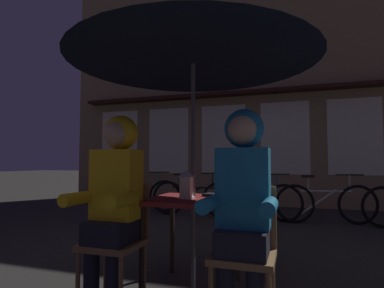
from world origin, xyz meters
TOP-DOWN VIEW (x-y plane):
  - cafe_table at (0.00, 0.00)m, footprint 0.72×0.72m
  - patio_umbrella at (0.00, 0.00)m, footprint 2.10×2.10m
  - lantern at (-0.03, -0.07)m, footprint 0.11×0.11m
  - chair_left at (-0.48, -0.37)m, footprint 0.40×0.40m
  - chair_right at (0.48, -0.37)m, footprint 0.40×0.40m
  - person_left_hooded at (-0.48, -0.43)m, footprint 0.45×0.56m
  - person_right_hooded at (0.48, -0.43)m, footprint 0.45×0.56m
  - shopfront_building at (-0.12, 5.40)m, footprint 10.00×0.93m
  - bicycle_nearest at (-2.29, 3.48)m, footprint 1.64×0.46m
  - bicycle_second at (-1.07, 3.32)m, footprint 1.68×0.12m
  - bicycle_third at (0.12, 3.30)m, footprint 1.67×0.33m
  - bicycle_fourth at (1.30, 3.26)m, footprint 1.66×0.36m
  - book at (0.15, 0.18)m, footprint 0.23×0.18m

SIDE VIEW (x-z plane):
  - bicycle_nearest at x=-2.29m, z-range -0.07..0.77m
  - bicycle_second at x=-1.07m, z-range -0.07..0.77m
  - bicycle_third at x=0.12m, z-range -0.07..0.77m
  - bicycle_fourth at x=1.30m, z-range -0.07..0.77m
  - chair_left at x=-0.48m, z-range 0.05..0.92m
  - chair_right at x=0.48m, z-range 0.05..0.92m
  - cafe_table at x=0.00m, z-range 0.27..1.01m
  - book at x=0.15m, z-range 0.74..0.76m
  - person_left_hooded at x=-0.48m, z-range 0.15..1.55m
  - person_right_hooded at x=0.48m, z-range 0.15..1.55m
  - lantern at x=-0.03m, z-range 0.75..0.98m
  - patio_umbrella at x=0.00m, z-range 0.90..3.21m
  - shopfront_building at x=-0.12m, z-range -0.01..6.19m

